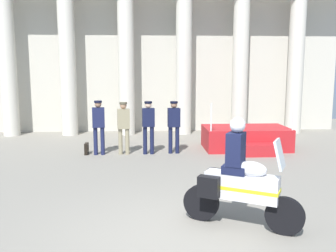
# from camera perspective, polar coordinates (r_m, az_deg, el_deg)

# --- Properties ---
(ground_plane) EXTENTS (28.00, 28.00, 0.00)m
(ground_plane) POSITION_cam_1_polar(r_m,az_deg,el_deg) (6.33, 1.01, -16.47)
(ground_plane) COLOR gray
(colonnade_backdrop) EXTENTS (16.03, 1.50, 7.12)m
(colonnade_backdrop) POSITION_cam_1_polar(r_m,az_deg,el_deg) (16.08, -2.06, 12.15)
(colonnade_backdrop) COLOR beige
(colonnade_backdrop) RESTS_ON ground_plane
(reviewing_stand) EXTENTS (2.81, 2.14, 1.64)m
(reviewing_stand) POSITION_cam_1_polar(r_m,az_deg,el_deg) (12.94, 11.84, -1.91)
(reviewing_stand) COLOR #B21E23
(reviewing_stand) RESTS_ON ground_plane
(officer_in_row_0) EXTENTS (0.40, 0.26, 1.72)m
(officer_in_row_0) POSITION_cam_1_polar(r_m,az_deg,el_deg) (11.92, -10.55, 0.44)
(officer_in_row_0) COLOR #191E42
(officer_in_row_0) RESTS_ON ground_plane
(officer_in_row_1) EXTENTS (0.40, 0.26, 1.67)m
(officer_in_row_1) POSITION_cam_1_polar(r_m,az_deg,el_deg) (11.86, -6.79, 0.33)
(officer_in_row_1) COLOR gray
(officer_in_row_1) RESTS_ON ground_plane
(officer_in_row_2) EXTENTS (0.40, 0.26, 1.69)m
(officer_in_row_2) POSITION_cam_1_polar(r_m,az_deg,el_deg) (11.83, -3.01, 0.44)
(officer_in_row_2) COLOR #141938
(officer_in_row_2) RESTS_ON ground_plane
(officer_in_row_3) EXTENTS (0.40, 0.26, 1.68)m
(officer_in_row_3) POSITION_cam_1_polar(r_m,az_deg,el_deg) (11.93, 0.91, 0.49)
(officer_in_row_3) COLOR #141938
(officer_in_row_3) RESTS_ON ground_plane
(motorcycle_with_rider) EXTENTS (1.89, 1.18, 1.90)m
(motorcycle_with_rider) POSITION_cam_1_polar(r_m,az_deg,el_deg) (6.53, 10.59, -8.35)
(motorcycle_with_rider) COLOR black
(motorcycle_with_rider) RESTS_ON ground_plane
(briefcase_on_ground) EXTENTS (0.10, 0.32, 0.36)m
(briefcase_on_ground) POSITION_cam_1_polar(r_m,az_deg,el_deg) (12.20, -12.33, -3.41)
(briefcase_on_ground) COLOR black
(briefcase_on_ground) RESTS_ON ground_plane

